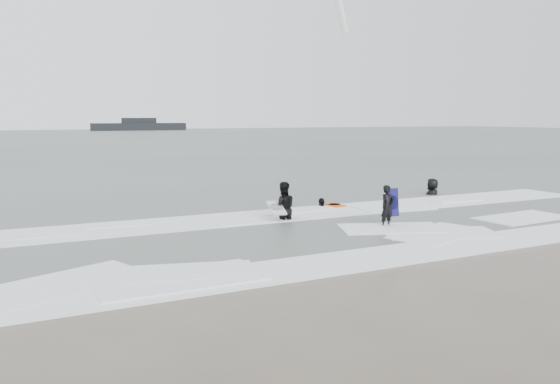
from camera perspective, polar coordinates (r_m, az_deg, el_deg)
name	(u,v)px	position (r m, az deg, el deg)	size (l,w,h in m)	color
ground	(358,254)	(15.16, 8.18, -6.46)	(320.00, 320.00, 0.00)	brown
sea	(78,140)	(92.65, -20.39, 5.08)	(320.00, 320.00, 0.00)	#47544C
surfer_centre	(387,228)	(18.78, 11.09, -3.74)	(0.54, 0.36, 1.49)	black
surfer_wading	(283,221)	(19.74, 0.32, -3.03)	(0.96, 0.75, 1.97)	black
surfer_right_near	(322,208)	(22.64, 4.38, -1.65)	(0.92, 0.38, 1.56)	black
surfer_right_far	(432,195)	(27.10, 15.61, -0.35)	(0.97, 0.63, 1.98)	black
surf_foam	(297,228)	(18.26, 1.75, -3.80)	(30.03, 9.06, 0.09)	white
bodyboards	(333,205)	(20.22, 5.55, -1.37)	(4.21, 4.92, 1.25)	#100F46
vessel_horizon	(139,126)	(158.83, -14.50, 6.71)	(25.69, 4.59, 3.49)	black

